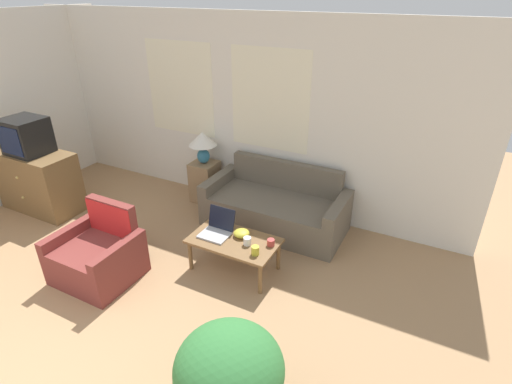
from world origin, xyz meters
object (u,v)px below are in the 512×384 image
at_px(cup_white, 255,250).
at_px(television, 26,136).
at_px(armchair, 100,255).
at_px(cup_yellow, 247,241).
at_px(table_lamp, 203,142).
at_px(snack_bowl, 242,233).
at_px(cup_navy, 271,242).
at_px(potted_plant, 229,371).
at_px(coffee_table, 234,243).
at_px(laptop, 217,229).
at_px(couch, 277,208).

bearing_deg(cup_white, television, 178.72).
distance_m(armchair, cup_yellow, 1.62).
relative_size(table_lamp, cup_white, 4.79).
height_order(table_lamp, snack_bowl, table_lamp).
bearing_deg(cup_navy, potted_plant, -74.33).
height_order(table_lamp, coffee_table, table_lamp).
bearing_deg(coffee_table, table_lamp, 134.47).
distance_m(cup_white, snack_bowl, 0.37).
xyz_separation_m(cup_navy, cup_white, (-0.07, -0.22, 0.01)).
height_order(table_lamp, laptop, table_lamp).
height_order(television, table_lamp, television).
distance_m(coffee_table, cup_yellow, 0.19).
height_order(television, potted_plant, television).
bearing_deg(cup_yellow, armchair, -152.34).
distance_m(armchair, coffee_table, 1.46).
height_order(coffee_table, cup_navy, cup_navy).
height_order(armchair, coffee_table, armchair).
xyz_separation_m(armchair, laptop, (1.02, 0.78, 0.20)).
bearing_deg(cup_white, cup_navy, 71.29).
xyz_separation_m(couch, armchair, (-1.27, -1.83, -0.00)).
bearing_deg(armchair, laptop, 37.46).
height_order(cup_yellow, potted_plant, potted_plant).
xyz_separation_m(coffee_table, potted_plant, (0.86, -1.53, 0.16)).
relative_size(television, cup_navy, 6.36).
xyz_separation_m(laptop, cup_navy, (0.63, 0.06, -0.02)).
height_order(television, cup_yellow, television).
distance_m(cup_navy, cup_white, 0.23).
relative_size(coffee_table, potted_plant, 1.19).
bearing_deg(potted_plant, television, 159.60).
height_order(laptop, snack_bowl, laptop).
xyz_separation_m(table_lamp, laptop, (0.98, -1.21, -0.46)).
bearing_deg(table_lamp, armchair, -91.12).
xyz_separation_m(coffee_table, snack_bowl, (0.04, 0.10, 0.08)).
height_order(television, snack_bowl, television).
height_order(cup_navy, potted_plant, potted_plant).
distance_m(armchair, cup_navy, 1.87).
xyz_separation_m(laptop, cup_white, (0.56, -0.15, -0.01)).
distance_m(couch, potted_plant, 2.76).
bearing_deg(snack_bowl, table_lamp, 137.81).
distance_m(laptop, cup_white, 0.58).
distance_m(television, potted_plant, 4.30).
height_order(armchair, cup_white, armchair).
distance_m(coffee_table, potted_plant, 1.77).
bearing_deg(table_lamp, coffee_table, -45.53).
relative_size(couch, cup_white, 18.96).
relative_size(laptop, cup_white, 3.37).
xyz_separation_m(cup_navy, snack_bowl, (-0.36, 0.01, 0.00)).
height_order(armchair, laptop, armchair).
relative_size(laptop, potted_plant, 0.40).
height_order(couch, television, television).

